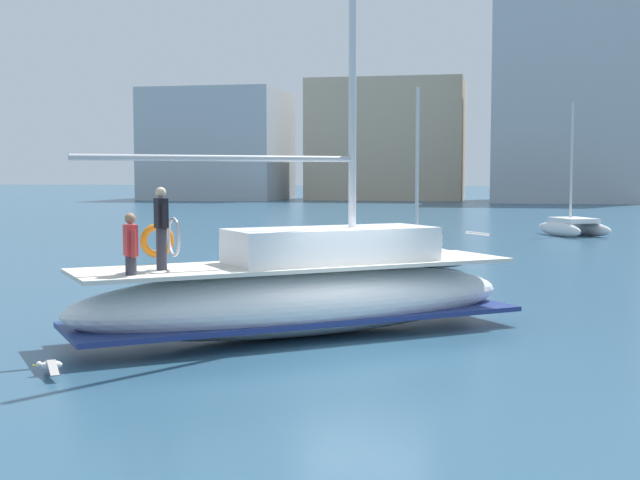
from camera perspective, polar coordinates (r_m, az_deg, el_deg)
name	(u,v)px	position (r m, az deg, el deg)	size (l,w,h in m)	color
ground_plane	(365,346)	(16.80, 2.93, -6.97)	(400.00, 400.00, 0.00)	#284C66
main_sailboat	(303,291)	(17.83, -1.09, -3.35)	(9.07, 7.76, 12.43)	white
moored_sloop_near	(422,252)	(31.15, 6.69, -0.79)	(3.92, 3.96, 6.34)	silver
moored_sloop_far	(573,225)	(47.55, 16.26, 0.92)	(3.84, 4.98, 6.95)	white
seagull	(50,365)	(15.10, -17.26, -7.82)	(0.81, 1.08, 0.18)	silver
waterfront_buildings	(542,117)	(103.34, 14.35, 7.81)	(80.71, 19.44, 22.17)	#B2B7BC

